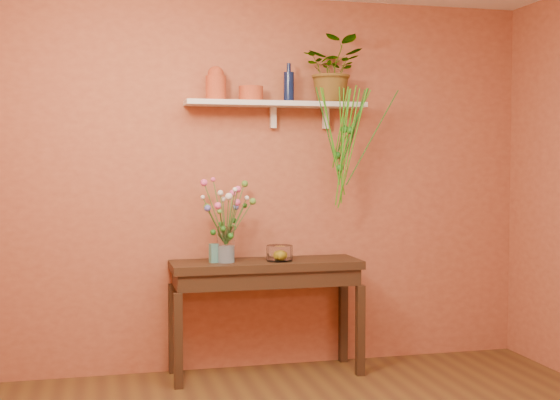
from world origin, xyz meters
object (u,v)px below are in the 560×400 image
terracotta_jug (216,84)px  glass_bowl (279,254)px  spider_plant (334,70)px  sideboard (266,277)px  glass_vase (226,247)px  blue_bottle (289,86)px  bouquet (226,206)px

terracotta_jug → glass_bowl: bearing=-18.4°
glass_bowl → spider_plant: bearing=16.1°
sideboard → spider_plant: (0.53, 0.09, 1.48)m
glass_vase → blue_bottle: bearing=14.1°
spider_plant → glass_vase: spider_plant is taller
terracotta_jug → bouquet: size_ratio=0.51×
terracotta_jug → glass_vase: 1.14m
sideboard → spider_plant: spider_plant is taller
spider_plant → glass_vase: bearing=-171.9°
spider_plant → glass_vase: (-0.81, -0.12, -1.25)m
terracotta_jug → bouquet: bearing=-68.7°
glass_vase → bouquet: 0.29m
glass_vase → glass_bowl: size_ratio=1.36×
spider_plant → blue_bottle: bearing=179.2°
blue_bottle → glass_vase: blue_bottle is taller
terracotta_jug → glass_vase: size_ratio=0.95×
spider_plant → bouquet: 1.27m
blue_bottle → bouquet: bearing=-166.1°
terracotta_jug → sideboard: bearing=-17.6°
spider_plant → bouquet: spider_plant is taller
terracotta_jug → spider_plant: bearing=-1.0°
glass_vase → spider_plant: bearing=8.1°
glass_bowl → blue_bottle: bearing=52.3°
spider_plant → bouquet: size_ratio=1.00×
glass_vase → bouquet: (0.00, 0.00, 0.29)m
terracotta_jug → spider_plant: spider_plant is taller
terracotta_jug → bouquet: terracotta_jug is taller
blue_bottle → glass_bowl: (-0.10, -0.13, -1.19)m
sideboard → spider_plant: bearing=9.8°
spider_plant → terracotta_jug: bearing=179.0°
spider_plant → glass_vase: size_ratio=1.87×
blue_bottle → spider_plant: (0.33, -0.00, 0.12)m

